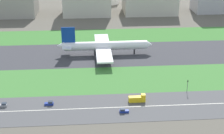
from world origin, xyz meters
The scene contains 13 objects.
ground_plane centered at (0.00, 0.00, 0.00)m, with size 800.00×800.00×0.00m, color #5B564C.
runway centered at (0.00, 0.00, 0.05)m, with size 280.00×46.00×0.10m, color #38383D.
grass_median_north centered at (0.00, 41.00, 0.05)m, with size 280.00×36.00×0.10m, color #3D7A33.
grass_median_south centered at (0.00, -41.00, 0.05)m, with size 280.00×36.00×0.10m, color #427F38.
highway centered at (0.00, -73.00, 0.05)m, with size 280.00×28.00×0.10m, color #4C4C4F.
highway_centerline centered at (0.00, -73.00, 0.11)m, with size 266.00×0.50×0.01m, color silver.
airliner centered at (-4.08, 0.00, 6.23)m, with size 65.00×56.00×19.70m.
truck_1 centered at (9.53, -68.00, 1.67)m, with size 8.40×2.50×4.00m.
car_1 centered at (1.49, -78.00, 0.92)m, with size 4.40×1.80×2.00m.
car_4 centered at (-57.05, -68.00, 0.92)m, with size 4.40×1.80×2.00m.
car_2 centered at (-34.47, -68.00, 0.92)m, with size 4.40×1.80×2.00m.
traffic_light centered at (37.24, -60.01, 4.29)m, with size 0.36×0.50×7.20m.
terminal_building centered at (-90.00, 114.00, 13.76)m, with size 53.65×34.65×27.51m, color #9E998E.
Camera 1 is at (-14.65, -217.35, 83.51)m, focal length 54.46 mm.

